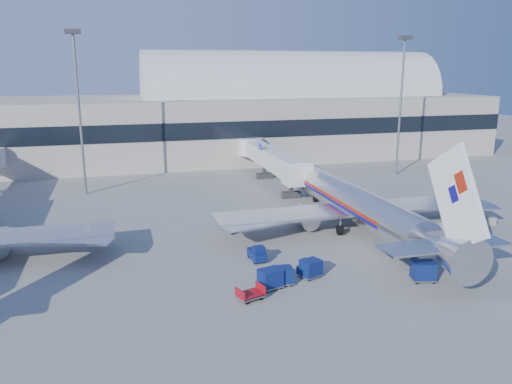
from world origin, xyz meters
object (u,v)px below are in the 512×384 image
object	(u,v)px
tug_lead	(309,267)
cart_open_red	(251,295)
ramp_worker	(490,261)
barrier_far	(484,222)
barrier_mid	(459,225)
cart_train_c	(270,278)
cart_solo_far	(454,250)
cart_solo_near	(423,271)
jetbridge_near	(268,157)
barrier_near	(434,227)
tug_right	(415,248)
mast_west	(77,89)
mast_east	(402,86)
cart_train_a	(311,268)
cart_train_b	(282,275)
airliner_main	(359,205)
tug_left	(257,254)

from	to	relation	value
tug_lead	cart_open_red	distance (m)	7.07
ramp_worker	barrier_far	bearing A→B (deg)	-45.74
barrier_mid	ramp_worker	distance (m)	12.17
cart_train_c	ramp_worker	size ratio (longest dim) A/B	1.32
cart_open_red	cart_solo_far	bearing A→B (deg)	-10.79
cart_solo_near	cart_open_red	xyz separation A→B (m)	(-14.98, 0.53, -0.53)
jetbridge_near	barrier_near	bearing A→B (deg)	-70.15
tug_right	cart_solo_near	size ratio (longest dim) A/B	1.06
mast_west	ramp_worker	distance (m)	54.95
mast_east	barrier_near	xyz separation A→B (m)	(-12.00, -28.00, -14.34)
tug_lead	cart_train_a	world-z (taller)	cart_train_a
barrier_mid	cart_train_c	size ratio (longest dim) A/B	1.38
cart_train_b	cart_solo_near	bearing A→B (deg)	-9.13
jetbridge_near	cart_train_c	world-z (taller)	jetbridge_near
cart_train_c	barrier_mid	bearing A→B (deg)	5.22
cart_train_a	cart_solo_far	distance (m)	14.37
airliner_main	tug_left	size ratio (longest dim) A/B	15.22
barrier_far	cart_train_c	world-z (taller)	cart_train_c
barrier_near	cart_train_c	xyz separation A→B (m)	(-21.87, -9.38, 0.43)
mast_west	tug_left	world-z (taller)	mast_west
tug_lead	cart_train_b	bearing A→B (deg)	-179.73
barrier_mid	barrier_far	bearing A→B (deg)	0.00
mast_west	tug_lead	bearing A→B (deg)	-60.30
cart_train_a	cart_train_c	distance (m)	4.21
jetbridge_near	barrier_far	bearing A→B (deg)	-59.45
tug_right	cart_train_c	size ratio (longest dim) A/B	1.09
barrier_near	cart_train_a	bearing A→B (deg)	-155.40
tug_lead	tug_left	size ratio (longest dim) A/B	1.00
tug_right	cart_train_a	bearing A→B (deg)	-127.35
barrier_near	barrier_mid	distance (m)	3.30
jetbridge_near	cart_solo_far	bearing A→B (deg)	-79.35
jetbridge_near	barrier_near	distance (m)	30.82
barrier_far	cart_open_red	xyz separation A→B (m)	(-30.53, -10.91, -0.06)
jetbridge_near	cart_train_b	xyz separation A→B (m)	(-10.26, -37.75, -3.11)
cart_train_c	cart_solo_near	bearing A→B (deg)	-24.31
barrier_far	cart_solo_far	bearing A→B (deg)	-141.38
mast_east	barrier_far	bearing A→B (deg)	-100.92
tug_lead	cart_solo_near	bearing A→B (deg)	-50.73
barrier_far	mast_east	bearing A→B (deg)	79.08
mast_east	tug_left	distance (m)	47.76
mast_east	barrier_far	distance (m)	31.92
cart_train_b	barrier_far	bearing A→B (deg)	21.10
tug_left	cart_train_b	world-z (taller)	tug_left
cart_train_b	cart_train_c	world-z (taller)	cart_train_c
tug_left	cart_solo_near	distance (m)	14.78
tug_right	cart_solo_far	distance (m)	3.48
tug_lead	cart_train_b	world-z (taller)	cart_train_b
cart_solo_far	ramp_worker	size ratio (longest dim) A/B	1.42
airliner_main	barrier_mid	xyz separation A→B (m)	(11.30, -2.51, -2.48)
airliner_main	cart_train_b	size ratio (longest dim) A/B	20.69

